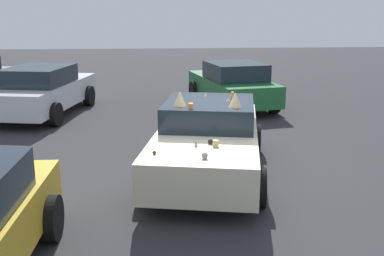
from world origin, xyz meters
name	(u,v)px	position (x,y,z in m)	size (l,w,h in m)	color
ground_plane	(208,173)	(0.00, 0.00, 0.00)	(60.00, 60.00, 0.00)	#2D2D30
art_car_decorated	(208,138)	(0.05, -0.01, 0.68)	(4.74, 2.67, 1.62)	beige
parked_sedan_near_left	(232,84)	(6.11, -1.47, 0.72)	(4.47, 2.57, 1.44)	#1E602D
parked_sedan_far_right	(43,90)	(5.39, 4.28, 0.73)	(4.68, 2.56, 1.45)	silver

